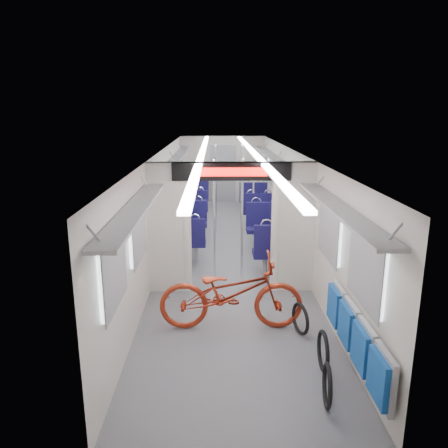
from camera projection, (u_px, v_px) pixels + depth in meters
name	position (u px, v px, depth m)	size (l,w,h in m)	color
carriage	(228.00, 191.00, 9.22)	(12.00, 12.02, 2.31)	#515456
bicycle	(231.00, 293.00, 6.38)	(0.73, 2.10, 1.11)	#9F2D17
flip_bench	(355.00, 336.00, 5.10)	(0.12, 2.15, 0.57)	gray
bike_hoop_a	(327.00, 387.00, 4.73)	(0.50, 0.50, 0.05)	black
bike_hoop_b	(323.00, 353.00, 5.38)	(0.52, 0.52, 0.05)	black
bike_hoop_c	(300.00, 320.00, 6.27)	(0.48, 0.48, 0.05)	black
seat_bay_near_left	(187.00, 227.00, 10.05)	(0.90, 2.02, 1.08)	#110D3C
seat_bay_near_right	(271.00, 233.00, 9.45)	(0.95, 2.24, 1.15)	#110D3C
seat_bay_far_left	(194.00, 199.00, 13.27)	(0.90, 2.01, 1.08)	#110D3C
seat_bay_far_right	(256.00, 202.00, 12.94)	(0.88, 1.94, 1.06)	#110D3C
stanchion_near_left	(214.00, 221.00, 8.08)	(0.04, 0.04, 2.30)	silver
stanchion_near_right	(242.00, 219.00, 8.22)	(0.04, 0.04, 2.30)	silver
stanchion_far_left	(216.00, 189.00, 11.44)	(0.04, 0.04, 2.30)	silver
stanchion_far_right	(241.00, 188.00, 11.56)	(0.04, 0.04, 2.30)	silver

